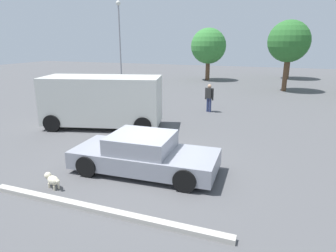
{
  "coord_description": "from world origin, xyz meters",
  "views": [
    {
      "loc": [
        3.62,
        -7.87,
        3.85
      ],
      "look_at": [
        0.03,
        1.72,
        0.9
      ],
      "focal_mm": 31.7,
      "sensor_mm": 36.0,
      "label": 1
    }
  ],
  "objects_px": {
    "dog": "(52,179)",
    "light_post_near": "(119,29)",
    "sedan_foreground": "(144,154)",
    "van_white": "(103,100)",
    "pedestrian": "(209,96)"
  },
  "relations": [
    {
      "from": "dog",
      "to": "light_post_near",
      "type": "bearing_deg",
      "value": -47.54
    },
    {
      "from": "sedan_foreground",
      "to": "van_white",
      "type": "relative_size",
      "value": 0.8
    },
    {
      "from": "sedan_foreground",
      "to": "dog",
      "type": "height_order",
      "value": "sedan_foreground"
    },
    {
      "from": "van_white",
      "to": "light_post_near",
      "type": "height_order",
      "value": "light_post_near"
    },
    {
      "from": "sedan_foreground",
      "to": "dog",
      "type": "distance_m",
      "value": 2.66
    },
    {
      "from": "van_white",
      "to": "light_post_near",
      "type": "distance_m",
      "value": 16.34
    },
    {
      "from": "pedestrian",
      "to": "sedan_foreground",
      "type": "bearing_deg",
      "value": -155.78
    },
    {
      "from": "pedestrian",
      "to": "light_post_near",
      "type": "distance_m",
      "value": 15.09
    },
    {
      "from": "dog",
      "to": "van_white",
      "type": "xyz_separation_m",
      "value": [
        -1.93,
        5.64,
        1.0
      ]
    },
    {
      "from": "dog",
      "to": "van_white",
      "type": "height_order",
      "value": "van_white"
    },
    {
      "from": "sedan_foreground",
      "to": "pedestrian",
      "type": "relative_size",
      "value": 2.87
    },
    {
      "from": "dog",
      "to": "light_post_near",
      "type": "distance_m",
      "value": 22.35
    },
    {
      "from": "sedan_foreground",
      "to": "dog",
      "type": "xyz_separation_m",
      "value": [
        -1.88,
        -1.85,
        -0.3
      ]
    },
    {
      "from": "sedan_foreground",
      "to": "pedestrian",
      "type": "height_order",
      "value": "pedestrian"
    },
    {
      "from": "sedan_foreground",
      "to": "van_white",
      "type": "height_order",
      "value": "van_white"
    }
  ]
}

